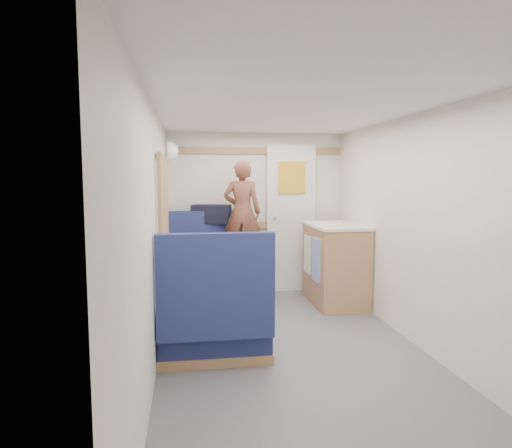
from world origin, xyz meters
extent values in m
plane|color=#515156|center=(0.00, 0.00, 0.00)|extent=(4.50, 4.50, 0.00)
plane|color=silver|center=(0.00, 0.00, 2.00)|extent=(4.50, 4.50, 0.00)
cube|color=silver|center=(0.00, 2.25, 1.00)|extent=(2.20, 0.02, 2.00)
cube|color=silver|center=(-1.10, 0.00, 1.00)|extent=(0.02, 4.50, 2.00)
cube|color=silver|center=(1.10, 0.00, 1.00)|extent=(0.02, 4.50, 2.00)
cube|color=#956243|center=(0.00, 2.23, 0.85)|extent=(2.15, 0.02, 0.08)
cube|color=#956243|center=(0.00, 2.23, 1.78)|extent=(2.15, 0.02, 0.08)
cube|color=#A0AA91|center=(-1.08, 1.00, 1.25)|extent=(0.04, 1.30, 0.72)
cube|color=white|center=(0.45, 2.22, 0.93)|extent=(0.62, 0.04, 1.86)
cube|color=yellow|center=(0.45, 2.19, 1.45)|extent=(0.34, 0.03, 0.40)
cylinder|color=silver|center=(0.23, 2.17, 0.95)|extent=(0.04, 0.10, 0.04)
cube|color=white|center=(-0.65, 1.00, 0.70)|extent=(0.62, 0.92, 0.04)
cylinder|color=silver|center=(-0.65, 1.00, 0.35)|extent=(0.08, 0.08, 0.66)
cylinder|color=silver|center=(-0.65, 1.00, 0.01)|extent=(0.36, 0.36, 0.03)
cube|color=navy|center=(-0.65, 1.80, 0.23)|extent=(0.88, 0.50, 0.45)
cube|color=navy|center=(-0.65, 2.08, 0.65)|extent=(0.88, 0.10, 0.80)
cube|color=#956243|center=(-0.65, 1.80, 0.04)|extent=(0.90, 0.52, 0.08)
cube|color=navy|center=(-0.65, 0.20, 0.23)|extent=(0.88, 0.50, 0.45)
cube|color=navy|center=(-0.65, -0.08, 0.65)|extent=(0.88, 0.10, 0.80)
cube|color=#956243|center=(-0.65, 0.20, 0.04)|extent=(0.90, 0.52, 0.08)
cube|color=#956243|center=(-0.65, 2.12, 0.88)|extent=(0.90, 0.14, 0.04)
sphere|color=white|center=(-1.04, 1.85, 1.75)|extent=(0.20, 0.20, 0.20)
cube|color=#956243|center=(0.82, 1.55, 0.45)|extent=(0.54, 0.90, 0.90)
cube|color=silver|center=(0.82, 1.55, 0.91)|extent=(0.56, 0.92, 0.03)
cube|color=#5972B2|center=(0.54, 1.37, 0.55)|extent=(0.01, 0.30, 0.48)
cube|color=silver|center=(0.54, 1.73, 0.55)|extent=(0.01, 0.28, 0.44)
imported|color=brown|center=(-0.22, 1.84, 1.05)|extent=(0.49, 0.38, 1.20)
cube|color=black|center=(-0.56, 2.12, 1.01)|extent=(0.50, 0.34, 0.22)
cube|color=white|center=(-0.44, 0.66, 0.73)|extent=(0.40, 0.45, 0.02)
sphere|color=#F3610A|center=(-0.57, 0.83, 0.78)|extent=(0.08, 0.08, 0.08)
cube|color=#E4CD83|center=(-0.54, 0.63, 0.76)|extent=(0.13, 0.10, 0.04)
cylinder|color=white|center=(-0.79, 1.00, 0.72)|extent=(0.06, 0.06, 0.01)
cylinder|color=white|center=(-0.79, 1.00, 0.78)|extent=(0.01, 0.01, 0.10)
sphere|color=#430709|center=(-0.79, 1.00, 0.85)|extent=(0.08, 0.08, 0.08)
cylinder|color=silver|center=(-0.88, 0.62, 0.77)|extent=(0.07, 0.07, 0.11)
cylinder|color=silver|center=(-0.55, 0.96, 0.77)|extent=(0.06, 0.06, 0.10)
cylinder|color=brown|center=(-0.52, 0.96, 0.77)|extent=(0.06, 0.06, 0.10)
cylinder|color=black|center=(-0.60, 0.98, 0.76)|extent=(0.03, 0.03, 0.09)
cylinder|color=white|center=(-0.61, 0.88, 0.76)|extent=(0.03, 0.03, 0.09)
cube|color=brown|center=(-0.43, 1.23, 0.77)|extent=(0.14, 0.23, 0.09)
camera|label=1|loc=(-0.85, -3.41, 1.47)|focal=32.00mm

